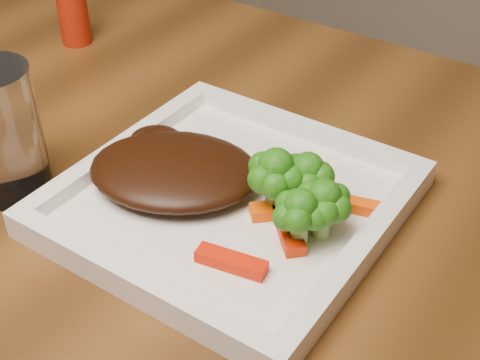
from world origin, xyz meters
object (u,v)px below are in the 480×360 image
Objects in this scene: dining_table at (2,345)px; spice_shaker at (72,8)px; plate at (231,204)px; steak at (174,170)px.

dining_table is 0.48m from spice_shaker.
plate is (0.36, 0.06, 0.38)m from dining_table.
steak is at bearing -30.33° from spice_shaker.
spice_shaker is (0.00, 0.22, 0.42)m from dining_table.
steak is 1.67× the size of spice_shaker.
spice_shaker is at bearing 149.67° from steak.
plate is 1.76× the size of steak.
steak reaches higher than plate.
dining_table is at bearing -90.08° from spice_shaker.
plate is 2.93× the size of spice_shaker.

